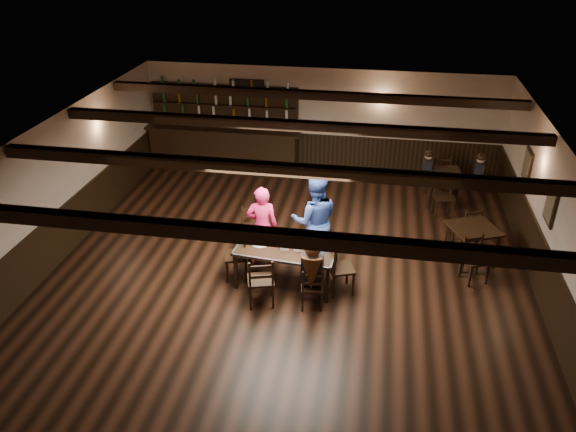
% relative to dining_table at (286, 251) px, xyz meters
% --- Properties ---
extents(ground, '(10.00, 10.00, 0.00)m').
position_rel_dining_table_xyz_m(ground, '(-0.01, 0.25, -0.69)').
color(ground, black).
rests_on(ground, ground).
extents(room_shell, '(9.02, 10.02, 2.71)m').
position_rel_dining_table_xyz_m(room_shell, '(-0.00, 0.29, 1.06)').
color(room_shell, beige).
rests_on(room_shell, ground).
extents(dining_table, '(1.86, 1.05, 0.75)m').
position_rel_dining_table_xyz_m(dining_table, '(0.00, 0.00, 0.00)').
color(dining_table, black).
rests_on(dining_table, ground).
extents(chair_near_left, '(0.55, 0.53, 0.95)m').
position_rel_dining_table_xyz_m(chair_near_left, '(-0.31, -0.75, -0.13)').
color(chair_near_left, black).
rests_on(chair_near_left, ground).
extents(chair_near_right, '(0.43, 0.41, 0.81)m').
position_rel_dining_table_xyz_m(chair_near_right, '(0.56, -0.67, -0.21)').
color(chair_near_right, black).
rests_on(chair_near_right, ground).
extents(chair_end_left, '(0.51, 0.52, 0.92)m').
position_rel_dining_table_xyz_m(chair_end_left, '(-0.87, 0.07, -0.15)').
color(chair_end_left, black).
rests_on(chair_end_left, ground).
extents(chair_end_right, '(0.55, 0.56, 0.95)m').
position_rel_dining_table_xyz_m(chair_end_right, '(0.92, -0.10, -0.13)').
color(chair_end_right, black).
rests_on(chair_end_right, ground).
extents(chair_far_pushed, '(0.50, 0.49, 0.82)m').
position_rel_dining_table_xyz_m(chair_far_pushed, '(-0.94, 1.29, -0.20)').
color(chair_far_pushed, black).
rests_on(chair_far_pushed, ground).
extents(woman_pink, '(0.64, 0.47, 1.63)m').
position_rel_dining_table_xyz_m(woman_pink, '(-0.57, 0.59, 0.13)').
color(woman_pink, '#FF1B52').
rests_on(woman_pink, ground).
extents(man_blue, '(1.02, 0.86, 1.86)m').
position_rel_dining_table_xyz_m(man_blue, '(0.41, 0.77, 0.24)').
color(man_blue, navy).
rests_on(man_blue, ground).
extents(seated_person, '(0.36, 0.54, 0.88)m').
position_rel_dining_table_xyz_m(seated_person, '(0.55, -0.62, 0.17)').
color(seated_person, black).
rests_on(seated_person, ground).
extents(cake, '(0.34, 0.34, 0.10)m').
position_rel_dining_table_xyz_m(cake, '(-0.49, 0.08, 0.11)').
color(cake, white).
rests_on(cake, dining_table).
extents(plate_stack_a, '(0.15, 0.15, 0.14)m').
position_rel_dining_table_xyz_m(plate_stack_a, '(-0.03, -0.04, 0.14)').
color(plate_stack_a, white).
rests_on(plate_stack_a, dining_table).
extents(plate_stack_b, '(0.19, 0.19, 0.22)m').
position_rel_dining_table_xyz_m(plate_stack_b, '(0.22, -0.00, 0.18)').
color(plate_stack_b, white).
rests_on(plate_stack_b, dining_table).
extents(tea_light, '(0.05, 0.05, 0.06)m').
position_rel_dining_table_xyz_m(tea_light, '(0.10, 0.11, 0.09)').
color(tea_light, '#A5A8AD').
rests_on(tea_light, dining_table).
extents(salt_shaker, '(0.03, 0.03, 0.09)m').
position_rel_dining_table_xyz_m(salt_shaker, '(0.30, -0.10, 0.11)').
color(salt_shaker, silver).
rests_on(salt_shaker, dining_table).
extents(pepper_shaker, '(0.03, 0.03, 0.08)m').
position_rel_dining_table_xyz_m(pepper_shaker, '(0.40, -0.11, 0.11)').
color(pepper_shaker, '#A5A8AD').
rests_on(pepper_shaker, dining_table).
extents(drink_glass, '(0.08, 0.08, 0.12)m').
position_rel_dining_table_xyz_m(drink_glass, '(0.36, 0.04, 0.13)').
color(drink_glass, silver).
rests_on(drink_glass, dining_table).
extents(menu_red, '(0.33, 0.30, 0.00)m').
position_rel_dining_table_xyz_m(menu_red, '(0.43, -0.17, 0.07)').
color(menu_red, maroon).
rests_on(menu_red, dining_table).
extents(menu_blue, '(0.34, 0.28, 0.00)m').
position_rel_dining_table_xyz_m(menu_blue, '(0.59, 0.09, 0.07)').
color(menu_blue, '#0D1545').
rests_on(menu_blue, dining_table).
extents(bar_counter, '(4.04, 0.70, 2.20)m').
position_rel_dining_table_xyz_m(bar_counter, '(-2.51, 4.97, 0.04)').
color(bar_counter, black).
rests_on(bar_counter, ground).
extents(back_table_a, '(1.09, 1.09, 0.75)m').
position_rel_dining_table_xyz_m(back_table_a, '(3.38, 1.33, -0.03)').
color(back_table_a, black).
rests_on(back_table_a, ground).
extents(back_table_b, '(0.96, 0.96, 0.75)m').
position_rel_dining_table_xyz_m(back_table_b, '(2.99, 3.89, -0.03)').
color(back_table_b, black).
rests_on(back_table_b, ground).
extents(bg_patron_left, '(0.25, 0.36, 0.71)m').
position_rel_dining_table_xyz_m(bg_patron_left, '(2.65, 4.11, 0.14)').
color(bg_patron_left, black).
rests_on(bg_patron_left, ground).
extents(bg_patron_right, '(0.29, 0.40, 0.76)m').
position_rel_dining_table_xyz_m(bg_patron_right, '(3.80, 4.00, 0.16)').
color(bg_patron_right, black).
rests_on(bg_patron_right, ground).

